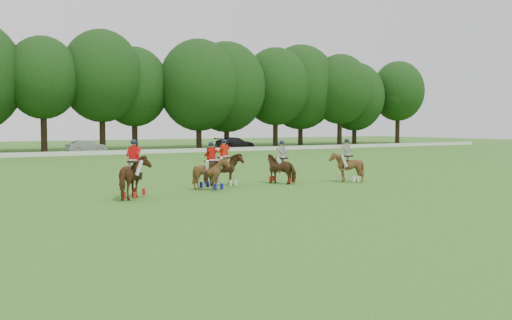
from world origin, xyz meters
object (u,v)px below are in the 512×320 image
polo_ball (291,188)px  polo_red_a (134,177)px  polo_stripe_a (282,168)px  car_right (235,143)px  polo_red_c (211,173)px  polo_red_b (224,169)px  car_mid (86,147)px  polo_stripe_b (346,167)px

polo_ball → polo_red_a: bearing=177.7°
polo_stripe_a → car_right: bearing=64.3°
polo_red_a → polo_red_c: bearing=14.4°
polo_red_b → polo_red_c: bearing=-137.3°
polo_red_b → polo_ball: (2.26, -2.59, -0.81)m
car_mid → polo_red_a: size_ratio=1.68×
car_mid → polo_red_b: (-2.63, -36.34, 0.16)m
polo_red_a → car_mid: bearing=78.2°
polo_red_b → polo_stripe_a: bearing=-7.4°
car_mid → polo_red_a: (-8.08, -38.63, 0.23)m
polo_red_a → polo_red_c: size_ratio=1.08×
car_mid → polo_stripe_b: (3.89, -37.98, 0.15)m
polo_red_b → polo_stripe_b: polo_red_b is taller
polo_red_c → polo_ball: 3.92m
polo_red_a → polo_red_b: size_ratio=1.05×
car_mid → polo_red_c: size_ratio=1.82×
polo_red_a → polo_ball: 7.76m
polo_red_a → polo_ball: size_ratio=27.50×
polo_red_b → polo_ball: polo_red_b is taller
polo_stripe_a → polo_ball: 2.49m
car_mid → polo_ball: size_ratio=46.26×
polo_stripe_a → polo_stripe_b: 3.56m
polo_red_c → polo_red_a: bearing=-165.6°
polo_red_b → polo_stripe_b: size_ratio=1.01×
polo_stripe_b → car_right: bearing=69.3°
car_mid → car_right: car_right is taller
polo_red_a → car_right: bearing=55.8°
car_right → polo_stripe_b: size_ratio=2.18×
polo_red_a → polo_ball: (7.70, -0.31, -0.87)m
car_mid → polo_stripe_a: size_ratio=1.85×
polo_red_b → polo_stripe_a: polo_red_b is taller
polo_stripe_b → polo_ball: bearing=-167.4°
car_right → polo_ball: size_ratio=56.20×
polo_red_c → polo_stripe_b: 7.87m
car_right → polo_red_b: (-20.84, -36.34, 0.12)m
polo_red_a → polo_stripe_a: size_ratio=1.10×
polo_red_a → polo_stripe_b: 11.98m
car_mid → polo_ball: 38.94m
polo_red_b → polo_ball: size_ratio=26.19×
polo_ball → car_right: bearing=64.5°
car_right → polo_red_c: size_ratio=2.22×
car_right → polo_red_c: polo_red_c is taller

